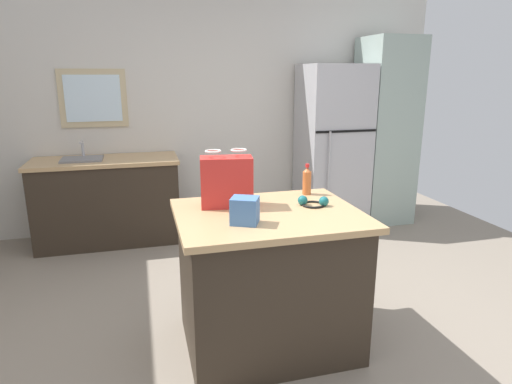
# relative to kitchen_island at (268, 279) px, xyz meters

# --- Properties ---
(ground) EXTENTS (6.43, 6.43, 0.00)m
(ground) POSITION_rel_kitchen_island_xyz_m (0.06, -0.02, -0.46)
(ground) COLOR gray
(back_wall) EXTENTS (5.36, 0.13, 2.65)m
(back_wall) POSITION_rel_kitchen_island_xyz_m (0.04, 2.58, 0.87)
(back_wall) COLOR silver
(back_wall) RESTS_ON ground
(kitchen_island) EXTENTS (1.13, 0.90, 0.91)m
(kitchen_island) POSITION_rel_kitchen_island_xyz_m (0.00, 0.00, 0.00)
(kitchen_island) COLOR #33281E
(kitchen_island) RESTS_ON ground
(refrigerator) EXTENTS (0.72, 0.71, 1.84)m
(refrigerator) POSITION_rel_kitchen_island_xyz_m (1.41, 2.17, 0.46)
(refrigerator) COLOR #B7B7BC
(refrigerator) RESTS_ON ground
(tall_cabinet) EXTENTS (0.58, 0.63, 2.15)m
(tall_cabinet) POSITION_rel_kitchen_island_xyz_m (2.08, 2.17, 0.61)
(tall_cabinet) COLOR #9EB2A8
(tall_cabinet) RESTS_ON ground
(sink_counter) EXTENTS (1.47, 0.63, 1.08)m
(sink_counter) POSITION_rel_kitchen_island_xyz_m (-1.10, 2.20, -0.00)
(sink_counter) COLOR #33281E
(sink_counter) RESTS_ON ground
(shopping_bag) EXTENTS (0.35, 0.21, 0.37)m
(shopping_bag) POSITION_rel_kitchen_island_xyz_m (-0.22, 0.19, 0.62)
(shopping_bag) COLOR red
(shopping_bag) RESTS_ON kitchen_island
(small_box) EXTENTS (0.19, 0.18, 0.15)m
(small_box) POSITION_rel_kitchen_island_xyz_m (-0.19, -0.17, 0.53)
(small_box) COLOR #4775B7
(small_box) RESTS_ON kitchen_island
(bottle) EXTENTS (0.06, 0.06, 0.22)m
(bottle) POSITION_rel_kitchen_island_xyz_m (0.38, 0.33, 0.55)
(bottle) COLOR #C66633
(bottle) RESTS_ON kitchen_island
(ear_defenders) EXTENTS (0.20, 0.20, 0.06)m
(ear_defenders) POSITION_rel_kitchen_island_xyz_m (0.32, 0.06, 0.47)
(ear_defenders) COLOR black
(ear_defenders) RESTS_ON kitchen_island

